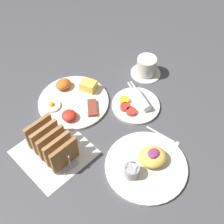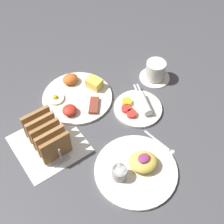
{
  "view_description": "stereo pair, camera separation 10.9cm",
  "coord_description": "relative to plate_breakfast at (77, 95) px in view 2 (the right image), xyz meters",
  "views": [
    {
      "loc": [
        -0.42,
        -0.45,
        0.88
      ],
      "look_at": [
        0.06,
        0.04,
        0.03
      ],
      "focal_mm": 50.0,
      "sensor_mm": 36.0,
      "label": 1
    },
    {
      "loc": [
        -0.33,
        -0.52,
        0.88
      ],
      "look_at": [
        0.06,
        0.04,
        0.03
      ],
      "focal_mm": 50.0,
      "sensor_mm": 36.0,
      "label": 2
    }
  ],
  "objects": [
    {
      "name": "ground_plane",
      "position": [
        -0.01,
        -0.19,
        -0.01
      ],
      "size": [
        3.0,
        3.0,
        0.0
      ],
      "primitive_type": "plane",
      "color": "#47474C"
    },
    {
      "name": "napkin_flat",
      "position": [
        -0.19,
        -0.12,
        -0.01
      ],
      "size": [
        0.22,
        0.22,
        0.0
      ],
      "color": "white",
      "rests_on": "ground_plane"
    },
    {
      "name": "plate_breakfast",
      "position": [
        0.0,
        0.0,
        0.0
      ],
      "size": [
        0.26,
        0.26,
        0.05
      ],
      "color": "silver",
      "rests_on": "ground_plane"
    },
    {
      "name": "plate_condiments",
      "position": [
        0.15,
        -0.18,
        -0.0
      ],
      "size": [
        0.18,
        0.18,
        0.04
      ],
      "color": "silver",
      "rests_on": "ground_plane"
    },
    {
      "name": "plate_foreground",
      "position": [
        -0.01,
        -0.37,
        0.0
      ],
      "size": [
        0.26,
        0.26,
        0.06
      ],
      "color": "silver",
      "rests_on": "ground_plane"
    },
    {
      "name": "toast_rack",
      "position": [
        -0.19,
        -0.12,
        0.04
      ],
      "size": [
        0.1,
        0.18,
        0.1
      ],
      "color": "#B7B7BC",
      "rests_on": "ground_plane"
    },
    {
      "name": "coffee_cup",
      "position": [
        0.3,
        -0.09,
        0.02
      ],
      "size": [
        0.12,
        0.12,
        0.08
      ],
      "color": "silver",
      "rests_on": "ground_plane"
    },
    {
      "name": "teaspoon",
      "position": [
        0.12,
        -0.35,
        -0.01
      ],
      "size": [
        0.03,
        0.13,
        0.01
      ],
      "color": "silver",
      "rests_on": "ground_plane"
    }
  ]
}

